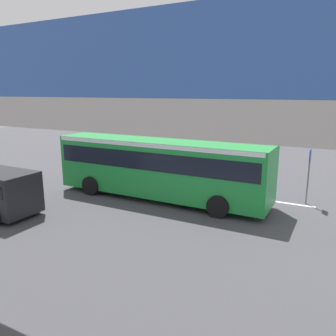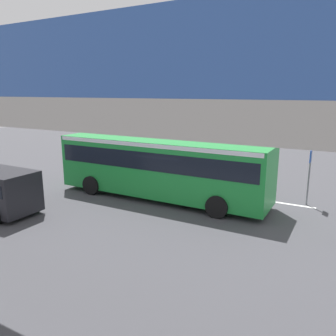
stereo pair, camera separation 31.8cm
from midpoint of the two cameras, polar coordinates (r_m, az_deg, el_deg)
name	(u,v)px [view 2 (the right image)]	position (r m, az deg, el deg)	size (l,w,h in m)	color
ground	(168,200)	(17.86, 0.53, -5.39)	(80.00, 80.00, 0.00)	#424247
city_bus	(160,164)	(17.66, -0.81, 0.74)	(11.54, 2.85, 3.15)	#1E8C38
traffic_sign	(310,168)	(18.06, 23.33, -0.04)	(0.08, 0.60, 2.80)	slate
lane_dash_leftmost	(295,205)	(18.27, 21.12, -5.85)	(2.00, 0.20, 0.01)	silver
lane_dash_left	(219,194)	(19.13, 9.18, -4.29)	(2.00, 0.20, 0.01)	silver
lane_dash_centre	(158,184)	(20.75, -1.27, -2.77)	(2.00, 0.20, 0.01)	silver
lane_dash_right	(107,176)	(22.95, -9.95, -1.43)	(2.00, 0.20, 0.01)	silver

